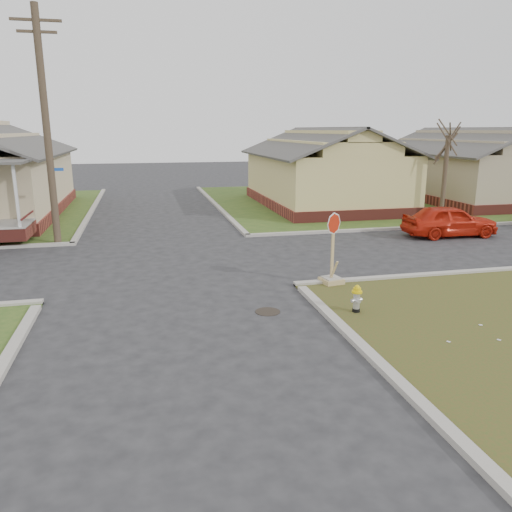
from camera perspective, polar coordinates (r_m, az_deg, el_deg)
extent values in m
plane|color=#252527|center=(12.96, -8.74, -6.33)|extent=(120.00, 120.00, 0.00)
cube|color=#314F1C|center=(38.03, 24.15, 6.24)|extent=(37.00, 19.00, 0.05)
cylinder|color=black|center=(12.82, 1.34, -6.37)|extent=(0.64, 0.64, 0.01)
cube|color=maroon|center=(30.87, 7.69, 6.28)|extent=(7.20, 11.20, 0.60)
cube|color=#D8C67F|center=(30.69, 7.79, 9.24)|extent=(7.00, 11.00, 2.60)
cube|color=maroon|center=(35.62, 23.04, 6.33)|extent=(7.20, 11.20, 0.60)
cube|color=tan|center=(35.46, 23.29, 8.89)|extent=(7.00, 11.00, 2.60)
cylinder|color=#403425|center=(21.30, -22.80, 13.13)|extent=(0.28, 0.28, 9.00)
cube|color=#403425|center=(21.65, -23.87, 23.46)|extent=(1.80, 0.10, 0.10)
cube|color=#403425|center=(21.58, -23.76, 22.42)|extent=(1.40, 0.10, 0.10)
cylinder|color=#403425|center=(26.87, 20.73, 8.29)|extent=(0.22, 0.22, 4.20)
cylinder|color=black|center=(12.92, 11.36, -6.07)|extent=(0.19, 0.19, 0.09)
cylinder|color=#BCBCC1|center=(12.84, 11.41, -5.04)|extent=(0.17, 0.17, 0.41)
sphere|color=#BCBCC1|center=(12.78, 11.46, -4.18)|extent=(0.17, 0.17, 0.17)
cylinder|color=yellow|center=(12.76, 11.47, -4.03)|extent=(0.26, 0.26, 0.05)
cylinder|color=yellow|center=(12.75, 11.48, -3.77)|extent=(0.19, 0.19, 0.09)
sphere|color=yellow|center=(12.73, 11.49, -3.54)|extent=(0.13, 0.13, 0.13)
cube|color=tan|center=(15.15, 8.61, -2.79)|extent=(0.59, 0.59, 0.14)
cube|color=#A29E95|center=(15.12, 8.62, -2.46)|extent=(0.48, 0.48, 0.04)
cube|color=tan|center=(14.88, 8.75, 1.00)|extent=(0.09, 0.04, 2.01)
cylinder|color=#AF1E0B|center=(14.70, 8.92, 3.69)|extent=(0.54, 0.24, 0.57)
cylinder|color=silver|center=(14.71, 8.90, 3.70)|extent=(0.61, 0.26, 0.65)
imported|color=red|center=(23.23, 21.25, 3.78)|extent=(4.08, 1.77, 1.37)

